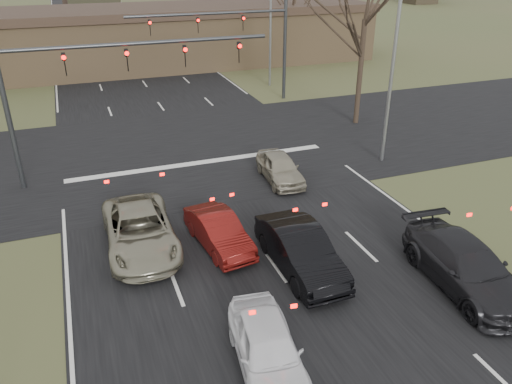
% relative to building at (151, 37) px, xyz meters
% --- Properties ---
extents(ground, '(360.00, 360.00, 0.00)m').
position_rel_building_xyz_m(ground, '(-2.00, -38.00, -2.67)').
color(ground, '#46522C').
rests_on(ground, ground).
extents(road_main, '(14.00, 300.00, 0.02)m').
position_rel_building_xyz_m(road_main, '(-2.00, 22.00, -2.66)').
color(road_main, black).
rests_on(road_main, ground).
extents(road_cross, '(200.00, 14.00, 0.02)m').
position_rel_building_xyz_m(road_cross, '(-2.00, -23.00, -2.65)').
color(road_cross, black).
rests_on(road_cross, ground).
extents(building, '(42.40, 10.40, 5.30)m').
position_rel_building_xyz_m(building, '(0.00, 0.00, 0.00)').
color(building, olive).
rests_on(building, ground).
extents(mast_arm_near, '(12.12, 0.24, 8.00)m').
position_rel_building_xyz_m(mast_arm_near, '(-7.23, -25.00, 2.41)').
color(mast_arm_near, '#383A3D').
rests_on(mast_arm_near, ground).
extents(mast_arm_far, '(11.12, 0.24, 8.00)m').
position_rel_building_xyz_m(mast_arm_far, '(4.18, -15.00, 2.35)').
color(mast_arm_far, '#383A3D').
rests_on(mast_arm_far, ground).
extents(streetlight_right_near, '(2.34, 0.25, 10.00)m').
position_rel_building_xyz_m(streetlight_right_near, '(6.82, -28.00, 2.92)').
color(streetlight_right_near, gray).
rests_on(streetlight_right_near, ground).
extents(streetlight_right_far, '(2.34, 0.25, 10.00)m').
position_rel_building_xyz_m(streetlight_right_far, '(7.32, -11.00, 2.92)').
color(streetlight_right_far, gray).
rests_on(streetlight_right_far, ground).
extents(car_silver_suv, '(2.56, 5.35, 1.47)m').
position_rel_building_xyz_m(car_silver_suv, '(-6.18, -32.19, -1.93)').
color(car_silver_suv, gray).
rests_on(car_silver_suv, ground).
extents(car_white_sedan, '(2.12, 4.20, 1.37)m').
position_rel_building_xyz_m(car_white_sedan, '(-3.99, -39.35, -1.98)').
color(car_white_sedan, white).
rests_on(car_white_sedan, ground).
extents(car_black_hatch, '(1.66, 4.68, 1.54)m').
position_rel_building_xyz_m(car_black_hatch, '(-1.26, -35.51, -1.90)').
color(car_black_hatch, black).
rests_on(car_black_hatch, ground).
extents(car_charcoal_sedan, '(2.58, 5.42, 1.52)m').
position_rel_building_xyz_m(car_charcoal_sedan, '(3.39, -38.22, -1.90)').
color(car_charcoal_sedan, black).
rests_on(car_charcoal_sedan, ground).
extents(car_red_ahead, '(1.86, 4.02, 1.28)m').
position_rel_building_xyz_m(car_red_ahead, '(-3.44, -33.10, -2.03)').
color(car_red_ahead, '#62110E').
rests_on(car_red_ahead, ground).
extents(car_silver_ahead, '(1.81, 3.93, 1.31)m').
position_rel_building_xyz_m(car_silver_ahead, '(1.00, -28.43, -2.01)').
color(car_silver_ahead, '#A69E86').
rests_on(car_silver_ahead, ground).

